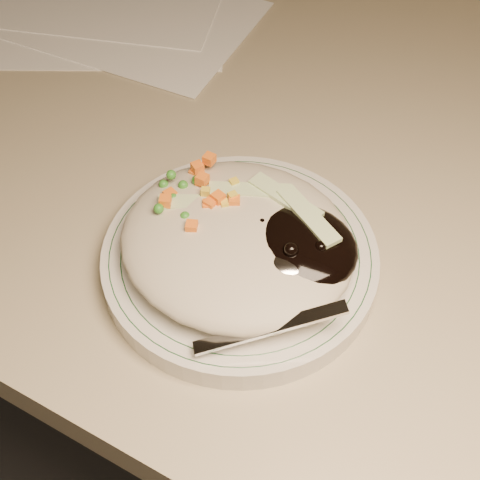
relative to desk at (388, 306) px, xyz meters
The scene contains 5 objects.
desk is the anchor object (origin of this frame).
plate 0.29m from the desk, 121.95° to the right, with size 0.23×0.23×0.02m, color silver.
plate_rim 0.30m from the desk, 121.95° to the right, with size 0.22×0.22×0.00m.
meal 0.31m from the desk, 120.78° to the right, with size 0.20×0.19×0.05m.
papers 0.50m from the desk, 166.51° to the left, with size 0.39×0.36×0.00m.
Camera 1 is at (0.06, 0.91, 1.19)m, focal length 50.00 mm.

